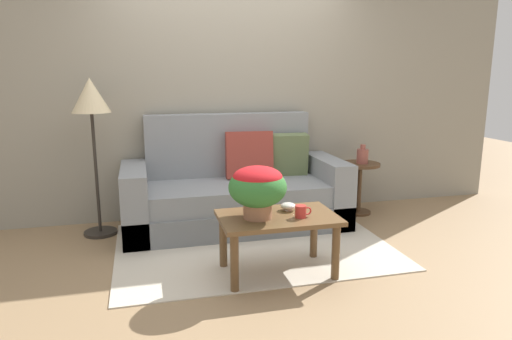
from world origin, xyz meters
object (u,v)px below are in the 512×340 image
coffee_table (278,226)px  snack_bowl (288,206)px  couch (236,193)px  side_table (360,179)px  floor_lamp (91,107)px  table_vase (362,156)px  coffee_mug (301,211)px  potted_plant (258,186)px

coffee_table → snack_bowl: 0.19m
couch → side_table: size_ratio=3.84×
floor_lamp → table_vase: size_ratio=7.27×
couch → floor_lamp: (-1.31, 0.06, 0.87)m
coffee_table → side_table: size_ratio=1.57×
coffee_table → floor_lamp: floor_lamp is taller
floor_lamp → snack_bowl: (1.49, -1.15, -0.71)m
couch → coffee_mug: bearing=-80.3°
couch → side_table: 1.37m
snack_bowl → potted_plant: bearing=-157.1°
coffee_table → potted_plant: (-0.16, -0.02, 0.32)m
snack_bowl → table_vase: (1.20, 1.13, 0.14)m
coffee_table → side_table: side_table is taller
floor_lamp → coffee_mug: size_ratio=11.57×
side_table → table_vase: table_vase is taller
couch → snack_bowl: 1.12m
couch → coffee_table: (0.07, -1.19, 0.05)m
side_table → potted_plant: 1.96m
coffee_mug → table_vase: table_vase is taller
coffee_table → table_vase: bearing=43.0°
coffee_mug → couch: bearing=99.7°
floor_lamp → potted_plant: bearing=-46.2°
side_table → snack_bowl: 1.66m
table_vase → floor_lamp: bearing=179.4°
side_table → floor_lamp: floor_lamp is taller
coffee_table → floor_lamp: size_ratio=0.60×
side_table → coffee_mug: 1.77m
coffee_table → table_vase: (1.31, 1.23, 0.26)m
snack_bowl → coffee_mug: bearing=-78.2°
coffee_table → floor_lamp: (-1.38, 1.25, 0.82)m
snack_bowl → coffee_table: bearing=-138.7°
coffee_table → snack_bowl: (0.11, 0.10, 0.12)m
table_vase → snack_bowl: bearing=-136.8°
snack_bowl → table_vase: 1.65m
couch → table_vase: size_ratio=10.67×
coffee_mug → table_vase: bearing=48.5°
floor_lamp → snack_bowl: 2.02m
potted_plant → coffee_mug: size_ratio=3.36×
coffee_table → side_table: 1.80m
snack_bowl → floor_lamp: bearing=142.3°
coffee_table → couch: bearing=93.3°
potted_plant → couch: bearing=85.6°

